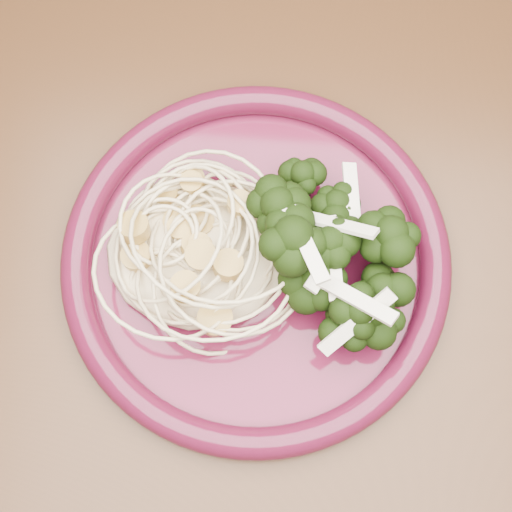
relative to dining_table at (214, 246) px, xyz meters
name	(u,v)px	position (x,y,z in m)	size (l,w,h in m)	color
dining_table	(214,246)	(0.00, 0.00, 0.00)	(1.20, 0.80, 0.75)	#472814
dinner_plate	(256,259)	(0.04, -0.05, 0.11)	(0.32, 0.32, 0.03)	#531027
spaghetti_pile	(196,249)	(0.00, -0.04, 0.12)	(0.14, 0.13, 0.03)	beige
scallop_cluster	(192,232)	(0.00, -0.04, 0.16)	(0.12, 0.12, 0.04)	gold
broccoli_pile	(331,258)	(0.10, -0.05, 0.13)	(0.10, 0.16, 0.06)	black
onion_garnish	(336,243)	(0.10, -0.05, 0.17)	(0.07, 0.10, 0.06)	white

